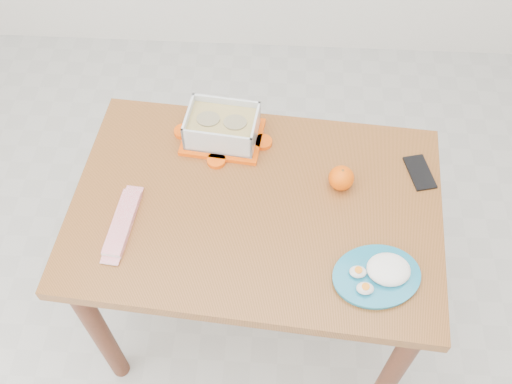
# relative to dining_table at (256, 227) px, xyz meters

# --- Properties ---
(ground) EXTENTS (3.50, 3.50, 0.00)m
(ground) POSITION_rel_dining_table_xyz_m (-0.11, -0.20, -0.63)
(ground) COLOR #B7B7B2
(ground) RESTS_ON ground
(dining_table) EXTENTS (1.08, 0.77, 0.75)m
(dining_table) POSITION_rel_dining_table_xyz_m (0.00, 0.00, 0.00)
(dining_table) COLOR #9B572B
(dining_table) RESTS_ON ground
(food_container) EXTENTS (0.25, 0.20, 0.10)m
(food_container) POSITION_rel_dining_table_xyz_m (-0.11, 0.24, 0.17)
(food_container) COLOR #FE5307
(food_container) RESTS_ON dining_table
(orange_fruit) EXTENTS (0.07, 0.07, 0.07)m
(orange_fruit) POSITION_rel_dining_table_xyz_m (0.24, 0.08, 0.15)
(orange_fruit) COLOR #FF5605
(orange_fruit) RESTS_ON dining_table
(rice_plate) EXTENTS (0.27, 0.27, 0.06)m
(rice_plate) POSITION_rel_dining_table_xyz_m (0.33, -0.21, 0.14)
(rice_plate) COLOR teal
(rice_plate) RESTS_ON dining_table
(candy_bar) EXTENTS (0.07, 0.21, 0.02)m
(candy_bar) POSITION_rel_dining_table_xyz_m (-0.36, -0.09, 0.13)
(candy_bar) COLOR red
(candy_bar) RESTS_ON dining_table
(smartphone) EXTENTS (0.09, 0.13, 0.01)m
(smartphone) POSITION_rel_dining_table_xyz_m (0.47, 0.14, 0.12)
(smartphone) COLOR black
(smartphone) RESTS_ON dining_table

